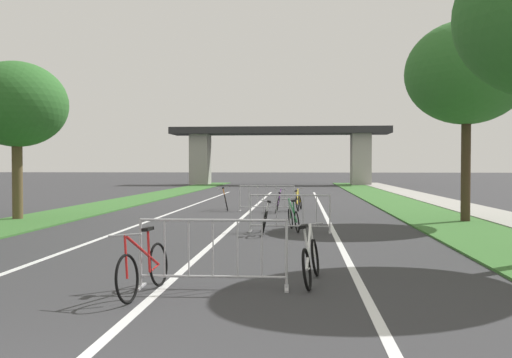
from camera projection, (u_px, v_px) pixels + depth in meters
The scene contains 19 objects.
grass_verge_left at pixel (132, 200), 28.57m from camera, with size 2.69×60.30×0.05m, color #386B2D.
grass_verge_right at pixel (394, 202), 27.45m from camera, with size 2.69×60.30×0.05m, color #386B2D.
sidewalk_path_right at pixel (442, 202), 27.26m from camera, with size 2.02×60.30×0.08m, color #9E9B93.
lane_stripe_center at pixel (247, 214), 20.81m from camera, with size 0.14×34.89×0.01m, color silver.
lane_stripe_right_lane at pixel (325, 214), 20.56m from camera, with size 0.14×34.89×0.01m, color silver.
lane_stripe_left_lane at pixel (170, 213), 21.06m from camera, with size 0.14×34.89×0.01m, color silver.
overpass_bridge at pixel (280, 144), 52.99m from camera, with size 21.18×3.76×5.59m.
tree_left_oak_mid at pixel (17, 105), 18.38m from camera, with size 3.39×3.39×5.38m.
tree_right_maple_mid at pixel (467, 73), 17.58m from camera, with size 3.93×3.93×6.54m.
crowd_barrier_nearest at pixel (213, 254), 8.14m from camera, with size 2.28×0.50×1.05m.
crowd_barrier_second at pixel (290, 214), 15.03m from camera, with size 2.28×0.55×1.05m.
crowd_barrier_third at pixel (267, 198), 22.08m from camera, with size 2.27×0.48×1.05m.
bicycle_white_0 at pixel (311, 260), 8.52m from camera, with size 0.44×1.73×0.95m.
bicycle_red_1 at pixel (144, 268), 7.78m from camera, with size 0.53×1.75×0.95m.
bicycle_yellow_2 at pixel (298, 202), 22.52m from camera, with size 0.44×1.65×0.92m.
bicycle_orange_3 at pixel (226, 201), 22.57m from camera, with size 0.66×1.76×0.97m.
bicycle_purple_4 at pixel (278, 203), 21.59m from camera, with size 0.53×1.64×0.97m.
bicycle_silver_5 at pixel (265, 220), 14.73m from camera, with size 0.47×1.74×0.93m.
bicycle_green_6 at pixel (293, 218), 15.43m from camera, with size 0.57×1.62×0.92m.
Camera 1 is at (2.07, -3.23, 1.84)m, focal length 38.12 mm.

